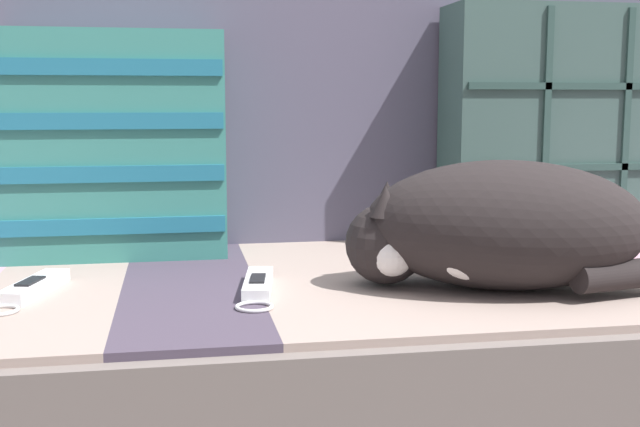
{
  "coord_description": "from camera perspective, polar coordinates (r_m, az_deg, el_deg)",
  "views": [
    {
      "loc": [
        -0.3,
        -1.04,
        0.66
      ],
      "look_at": [
        -0.1,
        0.08,
        0.5
      ],
      "focal_mm": 45.0,
      "sensor_mm": 36.0,
      "label": 1
    }
  ],
  "objects": [
    {
      "name": "throw_pillow_quilted",
      "position": [
        1.55,
        17.24,
        5.98
      ],
      "size": [
        0.46,
        0.14,
        0.43
      ],
      "color": "#38514C",
      "rests_on": "couch"
    },
    {
      "name": "game_remote_far",
      "position": [
        1.11,
        -4.43,
        -5.12
      ],
      "size": [
        0.07,
        0.2,
        0.02
      ],
      "color": "white",
      "rests_on": "couch"
    },
    {
      "name": "couch",
      "position": [
        1.31,
        3.64,
        -12.68
      ],
      "size": [
        2.0,
        0.79,
        0.4
      ],
      "color": "gray",
      "rests_on": "ground_plane"
    },
    {
      "name": "game_remote_near",
      "position": [
        1.15,
        -19.8,
        -5.02
      ],
      "size": [
        0.09,
        0.21,
        0.02
      ],
      "color": "white",
      "rests_on": "couch"
    },
    {
      "name": "sofa_backrest",
      "position": [
        1.55,
        0.87,
        7.79
      ],
      "size": [
        1.96,
        0.14,
        0.51
      ],
      "color": "#514C60",
      "rests_on": "couch"
    },
    {
      "name": "sleeping_cat",
      "position": [
        1.13,
        12.18,
        -1.03
      ],
      "size": [
        0.45,
        0.31,
        0.18
      ],
      "color": "black",
      "rests_on": "couch"
    },
    {
      "name": "throw_pillow_striped",
      "position": [
        1.38,
        -14.47,
        4.71
      ],
      "size": [
        0.36,
        0.14,
        0.37
      ],
      "color": "#337A70",
      "rests_on": "couch"
    }
  ]
}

